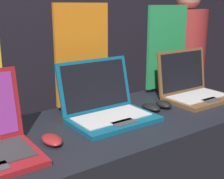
{
  "coord_description": "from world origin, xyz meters",
  "views": [
    {
      "loc": [
        -0.78,
        -0.79,
        1.46
      ],
      "look_at": [
        0.0,
        0.31,
        1.09
      ],
      "focal_mm": 50.0,
      "sensor_mm": 36.0,
      "label": 1
    }
  ],
  "objects": [
    {
      "name": "laptop_back",
      "position": [
        0.59,
        0.34,
        1.01
      ],
      "size": [
        0.37,
        0.29,
        0.27
      ],
      "color": "brown",
      "rests_on": "display_counter"
    },
    {
      "name": "mouse_back",
      "position": [
        0.33,
        0.31,
        0.96
      ],
      "size": [
        0.07,
        0.1,
        0.04
      ],
      "color": "black",
      "rests_on": "display_counter"
    },
    {
      "name": "promo_stand_middle",
      "position": [
        -0.0,
        0.57,
        1.2
      ],
      "size": [
        0.3,
        0.07,
        0.53
      ],
      "color": "black",
      "rests_on": "display_counter"
    },
    {
      "name": "person_bystander",
      "position": [
        1.1,
        0.87,
        0.84
      ],
      "size": [
        0.31,
        0.31,
        1.62
      ],
      "color": "#282833",
      "rests_on": "ground_plane"
    },
    {
      "name": "wall_back",
      "position": [
        0.0,
        1.64,
        1.4
      ],
      "size": [
        8.0,
        0.05,
        2.8
      ],
      "color": "black",
      "rests_on": "ground_plane"
    },
    {
      "name": "laptop_middle",
      "position": [
        -0.0,
        0.36,
        1.0
      ],
      "size": [
        0.39,
        0.32,
        0.26
      ],
      "color": "#0F5170",
      "rests_on": "display_counter"
    },
    {
      "name": "promo_stand_back",
      "position": [
        0.59,
        0.56,
        1.19
      ],
      "size": [
        0.3,
        0.07,
        0.52
      ],
      "color": "black",
      "rests_on": "display_counter"
    },
    {
      "name": "mouse_middle",
      "position": [
        0.25,
        0.32,
        0.96
      ],
      "size": [
        0.07,
        0.12,
        0.03
      ],
      "color": "black",
      "rests_on": "display_counter"
    },
    {
      "name": "mouse_front",
      "position": [
        -0.33,
        0.25,
        0.96
      ],
      "size": [
        0.07,
        0.12,
        0.03
      ],
      "color": "maroon",
      "rests_on": "display_counter"
    }
  ]
}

